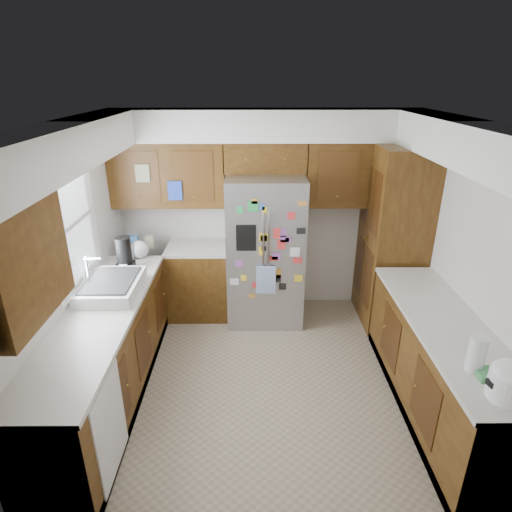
{
  "coord_description": "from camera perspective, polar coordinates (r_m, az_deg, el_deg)",
  "views": [
    {
      "loc": [
        -0.15,
        -3.55,
        2.84
      ],
      "look_at": [
        -0.12,
        0.35,
        1.19
      ],
      "focal_mm": 30.0,
      "sensor_mm": 36.0,
      "label": 1
    }
  ],
  "objects": [
    {
      "name": "right_counter_run",
      "position": [
        4.25,
        23.19,
        -13.92
      ],
      "size": [
        0.63,
        2.25,
        0.92
      ],
      "color": "#3B210B",
      "rests_on": "ground"
    },
    {
      "name": "sink_assembly",
      "position": [
        4.31,
        -18.73,
        -3.81
      ],
      "size": [
        0.52,
        0.7,
        0.37
      ],
      "color": "white",
      "rests_on": "left_counter_run"
    },
    {
      "name": "left_counter_run",
      "position": [
        4.48,
        -16.38,
        -10.65
      ],
      "size": [
        1.36,
        3.2,
        0.92
      ],
      "color": "#3B210B",
      "rests_on": "ground"
    },
    {
      "name": "pantry",
      "position": [
        5.28,
        17.74,
        2.32
      ],
      "size": [
        0.6,
        0.9,
        2.15
      ],
      "primitive_type": "cube",
      "color": "#3B210B",
      "rests_on": "ground"
    },
    {
      "name": "paper_towel",
      "position": [
        3.41,
        27.35,
        -11.52
      ],
      "size": [
        0.12,
        0.12,
        0.27
      ],
      "primitive_type": "cylinder",
      "color": "white",
      "rests_on": "right_counter_run"
    },
    {
      "name": "left_counter_clutter",
      "position": [
        4.91,
        -16.25,
        0.64
      ],
      "size": [
        0.31,
        0.85,
        0.38
      ],
      "color": "black",
      "rests_on": "left_counter_run"
    },
    {
      "name": "room_shell",
      "position": [
        4.05,
        0.15,
        8.4
      ],
      "size": [
        3.64,
        3.24,
        2.52
      ],
      "color": "silver",
      "rests_on": "ground"
    },
    {
      "name": "fridge_top_items",
      "position": [
        4.99,
        1.49,
        16.59
      ],
      "size": [
        0.77,
        0.35,
        0.31
      ],
      "color": "blue",
      "rests_on": "bridge_cabinet"
    },
    {
      "name": "floor",
      "position": [
        4.55,
        1.55,
        -15.67
      ],
      "size": [
        3.6,
        3.6,
        0.0
      ],
      "primitive_type": "plane",
      "color": "gray",
      "rests_on": "ground"
    },
    {
      "name": "bridge_cabinet",
      "position": [
        5.06,
        1.24,
        13.11
      ],
      "size": [
        0.96,
        0.34,
        0.35
      ],
      "primitive_type": "cube",
      "color": "#3B210B",
      "rests_on": "fridge"
    },
    {
      "name": "fridge",
      "position": [
        5.14,
        1.21,
        0.77
      ],
      "size": [
        0.9,
        0.79,
        1.8
      ],
      "color": "#9D9DA2",
      "rests_on": "ground"
    }
  ]
}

